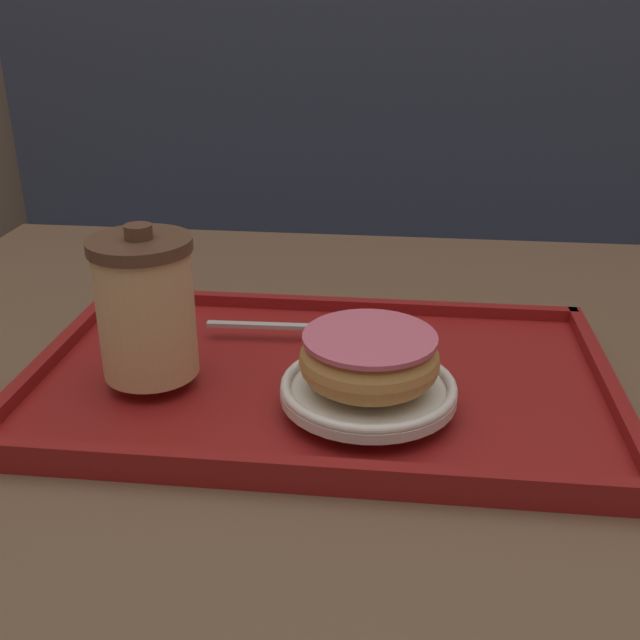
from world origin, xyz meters
name	(u,v)px	position (x,y,z in m)	size (l,w,h in m)	color
booth_bench	(361,347)	(-0.01, 0.87, 0.32)	(1.53, 0.44, 1.00)	#33384C
cafe_table	(317,533)	(0.00, 0.00, 0.54)	(0.97, 0.87, 0.70)	brown
serving_tray	(320,380)	(0.00, -0.01, 0.71)	(0.49, 0.30, 0.02)	maroon
coffee_cup_front	(146,306)	(-0.13, -0.04, 0.78)	(0.08, 0.08, 0.13)	#E0B784
plate_with_chocolate_donut	(368,388)	(0.05, -0.06, 0.73)	(0.14, 0.14, 0.01)	white
donut_chocolate_glazed	(369,358)	(0.05, -0.06, 0.76)	(0.11, 0.11, 0.04)	tan
spoon	(314,325)	(-0.01, 0.06, 0.73)	(0.14, 0.02, 0.01)	silver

